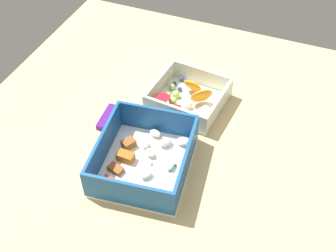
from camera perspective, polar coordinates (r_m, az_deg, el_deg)
The scene contains 4 objects.
table_surface at distance 87.77cm, azimuth -0.15°, elevation -0.72°, with size 80.00×80.00×2.00cm, color tan.
pasta_container at distance 79.03cm, azimuth -3.16°, elevation -4.40°, with size 20.55×18.43×6.60cm.
fruit_bowl at distance 90.93cm, azimuth 2.65°, elevation 3.68°, with size 15.34×15.74×5.67cm.
candy_bar at distance 89.21cm, azimuth -7.96°, elevation 1.14°, with size 7.00×2.40×1.20cm, color #51197A.
Camera 1 is at (-55.98, -22.55, 64.73)cm, focal length 45.82 mm.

